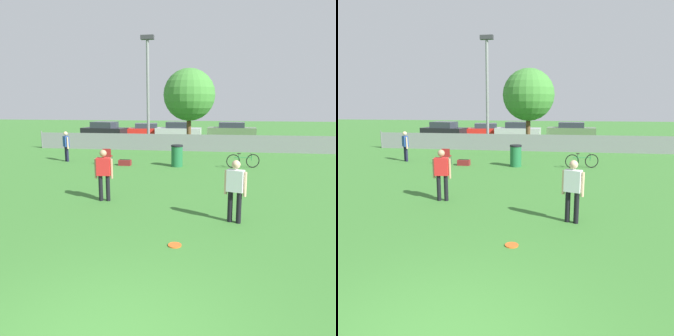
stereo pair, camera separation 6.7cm
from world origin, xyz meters
TOP-DOWN VIEW (x-y plane):
  - fence_backline at (0.00, 18.00)m, footprint 21.78×0.07m
  - light_pole at (-3.56, 19.59)m, footprint 0.90×0.36m
  - tree_near_pole at (-0.74, 20.26)m, footprint 3.65×3.65m
  - player_receiver_white at (1.80, 4.92)m, footprint 0.55×0.35m
  - player_thrower_red at (-2.16, 6.29)m, footprint 0.58×0.26m
  - spectator_in_blue at (-6.66, 13.06)m, footprint 0.44×0.44m
  - frisbee_disc at (0.47, 3.27)m, footprint 0.29×0.29m
  - folding_chair_sideline at (-4.16, 12.41)m, footprint 0.46×0.46m
  - bicycle_sideline at (2.56, 12.58)m, footprint 1.60×0.51m
  - trash_bin at (-0.63, 12.48)m, footprint 0.59×0.59m
  - gear_bag_sideline at (-3.24, 12.38)m, footprint 0.61×0.33m
  - parked_car_dark at (-9.04, 25.83)m, footprint 4.30×2.49m
  - parked_car_red at (-5.39, 27.24)m, footprint 4.22×2.42m
  - parked_car_silver at (-2.29, 26.92)m, footprint 4.19×1.82m
  - parked_car_olive at (2.62, 28.47)m, footprint 4.61×2.11m

SIDE VIEW (x-z plane):
  - frisbee_disc at x=0.47m, z-range 0.00..0.03m
  - gear_bag_sideline at x=-3.24m, z-range -0.01..0.29m
  - bicycle_sideline at x=2.56m, z-range -0.01..0.70m
  - folding_chair_sideline at x=-4.16m, z-range 0.07..0.90m
  - trash_bin at x=-0.63m, z-range 0.00..1.07m
  - fence_backline at x=0.00m, z-range -0.05..1.16m
  - parked_car_red at x=-5.39m, z-range 0.00..1.29m
  - parked_car_silver at x=-2.29m, z-range -0.04..1.41m
  - parked_car_olive at x=2.62m, z-range 0.00..1.38m
  - parked_car_dark at x=-9.04m, z-range -0.04..1.43m
  - spectator_in_blue at x=-6.66m, z-range 0.12..1.72m
  - player_receiver_white at x=1.80m, z-range 0.13..1.75m
  - player_thrower_red at x=-2.16m, z-range 0.13..1.75m
  - tree_near_pole at x=-0.74m, z-range 0.92..6.43m
  - light_pole at x=-3.56m, z-range 0.74..8.35m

